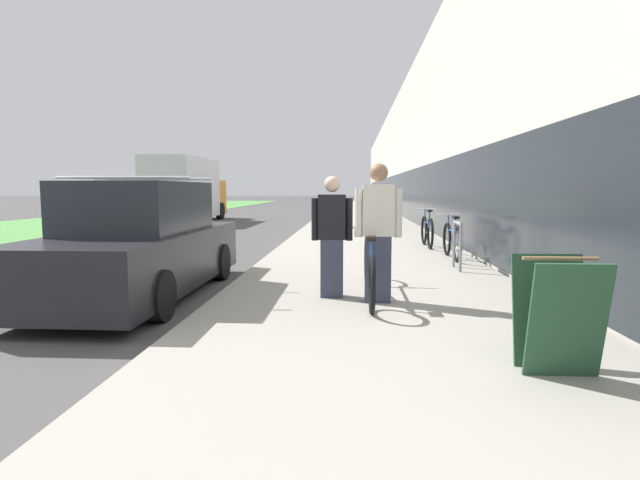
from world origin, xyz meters
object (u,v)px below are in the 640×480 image
(cruiser_bike_nearest, at_px, (452,240))
(tandem_bicycle, at_px, (369,268))
(parked_sedan_curbside, at_px, (141,245))
(person_rider, at_px, (378,233))
(person_bystander, at_px, (332,237))
(bike_rack_hoop, at_px, (457,240))
(sandwich_board_sign, at_px, (558,314))
(moving_truck, at_px, (186,190))
(cruiser_bike_middle, at_px, (427,231))

(cruiser_bike_nearest, bearing_deg, tandem_bicycle, -116.22)
(tandem_bicycle, height_order, parked_sedan_curbside, parked_sedan_curbside)
(cruiser_bike_nearest, bearing_deg, parked_sedan_curbside, -145.71)
(person_rider, bearing_deg, person_bystander, 157.09)
(bike_rack_hoop, height_order, parked_sedan_curbside, parked_sedan_curbside)
(tandem_bicycle, bearing_deg, parked_sedan_curbside, 175.50)
(sandwich_board_sign, relative_size, parked_sedan_curbside, 0.20)
(parked_sedan_curbside, bearing_deg, moving_truck, 106.36)
(cruiser_bike_middle, bearing_deg, person_rider, -103.97)
(person_bystander, xyz_separation_m, sandwich_board_sign, (1.84, -2.60, -0.34))
(person_bystander, bearing_deg, tandem_bicycle, 12.39)
(tandem_bicycle, bearing_deg, cruiser_bike_middle, 74.30)
(sandwich_board_sign, xyz_separation_m, parked_sedan_curbside, (-4.55, 2.96, 0.17))
(person_bystander, height_order, parked_sedan_curbside, parked_sedan_curbside)
(bike_rack_hoop, xyz_separation_m, sandwich_board_sign, (-0.27, -4.97, -0.06))
(bike_rack_hoop, bearing_deg, person_rider, -120.18)
(bike_rack_hoop, distance_m, moving_truck, 16.88)
(person_rider, relative_size, person_bystander, 1.09)
(person_rider, relative_size, moving_truck, 0.26)
(tandem_bicycle, distance_m, sandwich_board_sign, 3.02)
(sandwich_board_sign, bearing_deg, moving_truck, 116.01)
(cruiser_bike_middle, relative_size, parked_sedan_curbside, 0.39)
(person_rider, height_order, moving_truck, moving_truck)
(bike_rack_hoop, bearing_deg, moving_truck, 124.28)
(cruiser_bike_nearest, xyz_separation_m, cruiser_bike_middle, (-0.18, 2.10, 0.01))
(person_rider, relative_size, cruiser_bike_nearest, 1.01)
(cruiser_bike_nearest, xyz_separation_m, sandwich_board_sign, (-0.45, -6.37, 0.07))
(person_bystander, relative_size, cruiser_bike_nearest, 0.92)
(sandwich_board_sign, bearing_deg, cruiser_bike_middle, 88.17)
(bike_rack_hoop, distance_m, sandwich_board_sign, 4.98)
(sandwich_board_sign, height_order, moving_truck, moving_truck)
(parked_sedan_curbside, bearing_deg, person_bystander, -7.53)
(cruiser_bike_middle, height_order, sandwich_board_sign, cruiser_bike_middle)
(person_bystander, relative_size, cruiser_bike_middle, 0.90)
(cruiser_bike_nearest, relative_size, sandwich_board_sign, 1.90)
(person_bystander, height_order, sandwich_board_sign, person_bystander)
(moving_truck, bearing_deg, cruiser_bike_nearest, -52.32)
(bike_rack_hoop, distance_m, parked_sedan_curbside, 5.22)
(tandem_bicycle, distance_m, parked_sedan_curbside, 3.22)
(tandem_bicycle, height_order, person_rider, person_rider)
(person_rider, distance_m, bike_rack_hoop, 3.05)
(cruiser_bike_nearest, distance_m, moving_truck, 15.87)
(bike_rack_hoop, height_order, sandwich_board_sign, sandwich_board_sign)
(moving_truck, bearing_deg, tandem_bicycle, -64.07)
(tandem_bicycle, height_order, moving_truck, moving_truck)
(bike_rack_hoop, bearing_deg, person_bystander, -131.62)
(person_rider, xyz_separation_m, person_bystander, (-0.58, 0.25, -0.07))
(moving_truck, bearing_deg, cruiser_bike_middle, -47.71)
(bike_rack_hoop, xyz_separation_m, cruiser_bike_nearest, (0.18, 1.40, -0.14))
(person_rider, xyz_separation_m, moving_truck, (-7.97, 16.55, 0.50))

